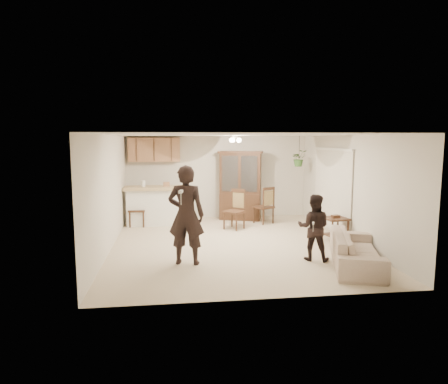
{
  "coord_description": "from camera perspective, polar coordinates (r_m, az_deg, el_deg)",
  "views": [
    {
      "loc": [
        -1.38,
        -8.9,
        2.41
      ],
      "look_at": [
        -0.17,
        0.4,
        1.16
      ],
      "focal_mm": 32.0,
      "sensor_mm": 36.0,
      "label": 1
    }
  ],
  "objects": [
    {
      "name": "controller_child",
      "position": [
        7.82,
        12.64,
        -4.36
      ],
      "size": [
        0.08,
        0.12,
        0.04
      ],
      "primitive_type": "cube",
      "rotation": [
        0.0,
        0.0,
        2.75
      ],
      "color": "silver",
      "rests_on": "child"
    },
    {
      "name": "hanging_plant",
      "position": [
        11.9,
        10.66,
        4.75
      ],
      "size": [
        0.43,
        0.37,
        0.48
      ],
      "primitive_type": "imported",
      "color": "#285722",
      "rests_on": "ceiling"
    },
    {
      "name": "plant_cord",
      "position": [
        11.89,
        10.7,
        6.31
      ],
      "size": [
        0.01,
        0.01,
        0.65
      ],
      "primitive_type": "cylinder",
      "color": "#29231E",
      "rests_on": "ceiling"
    },
    {
      "name": "vertical_blinds",
      "position": [
        10.7,
        15.13,
        0.28
      ],
      "size": [
        0.06,
        2.3,
        2.1
      ],
      "primitive_type": null,
      "color": "beige",
      "rests_on": "wall_right"
    },
    {
      "name": "china_hutch",
      "position": [
        11.94,
        2.36,
        0.86
      ],
      "size": [
        1.39,
        0.87,
        2.05
      ],
      "rotation": [
        0.0,
        0.0,
        -0.31
      ],
      "color": "#342113",
      "rests_on": "floor"
    },
    {
      "name": "sofa",
      "position": [
        8.07,
        18.38,
        -7.48
      ],
      "size": [
        1.29,
        2.01,
        0.73
      ],
      "primitive_type": "imported",
      "rotation": [
        0.0,
        0.0,
        1.25
      ],
      "color": "beige",
      "rests_on": "floor"
    },
    {
      "name": "wall_front",
      "position": [
        5.93,
        6.22,
        -3.72
      ],
      "size": [
        5.5,
        0.02,
        2.5
      ],
      "primitive_type": "cube",
      "color": "beige",
      "rests_on": "ground"
    },
    {
      "name": "upper_cabinets",
      "position": [
        11.99,
        -9.94,
        5.98
      ],
      "size": [
        1.5,
        0.34,
        0.7
      ],
      "primitive_type": "cube",
      "color": "#8F613E",
      "rests_on": "wall_back"
    },
    {
      "name": "controller_adult",
      "position": [
        7.17,
        -6.18,
        0.06
      ],
      "size": [
        0.09,
        0.17,
        0.05
      ],
      "primitive_type": "cube",
      "rotation": [
        0.0,
        0.0,
        2.91
      ],
      "color": "silver",
      "rests_on": "adult"
    },
    {
      "name": "child",
      "position": [
        8.16,
        12.71,
        -4.88
      ],
      "size": [
        0.8,
        0.72,
        1.35
      ],
      "primitive_type": "imported",
      "rotation": [
        0.0,
        0.0,
        2.75
      ],
      "color": "black",
      "rests_on": "floor"
    },
    {
      "name": "adult",
      "position": [
        7.7,
        -5.43,
        -3.75
      ],
      "size": [
        0.74,
        0.57,
        1.8
      ],
      "primitive_type": "imported",
      "rotation": [
        0.0,
        0.0,
        2.91
      ],
      "color": "black",
      "rests_on": "floor"
    },
    {
      "name": "side_table",
      "position": [
        9.84,
        15.58,
        -5.11
      ],
      "size": [
        0.6,
        0.6,
        0.63
      ],
      "rotation": [
        0.0,
        0.0,
        0.18
      ],
      "color": "#342113",
      "rests_on": "floor"
    },
    {
      "name": "ceiling",
      "position": [
        9.01,
        1.43,
        8.15
      ],
      "size": [
        5.5,
        6.5,
        0.02
      ],
      "primitive_type": "cube",
      "color": "silver",
      "rests_on": "wall_back"
    },
    {
      "name": "ceiling_fixture",
      "position": [
        10.23,
        1.5,
        7.52
      ],
      "size": [
        0.36,
        0.36,
        0.2
      ],
      "primitive_type": null,
      "color": "#FFE7BF",
      "rests_on": "ceiling"
    },
    {
      "name": "wall_right",
      "position": [
        9.88,
        17.36,
        0.49
      ],
      "size": [
        0.02,
        6.5,
        2.5
      ],
      "primitive_type": "cube",
      "color": "beige",
      "rests_on": "ground"
    },
    {
      "name": "bar_top",
      "position": [
        11.34,
        -9.72,
        0.58
      ],
      "size": [
        1.75,
        0.7,
        0.08
      ],
      "primitive_type": "cube",
      "color": "tan",
      "rests_on": "breakfast_bar"
    },
    {
      "name": "wall_back",
      "position": [
        12.29,
        -0.92,
        2.16
      ],
      "size": [
        5.5,
        0.02,
        2.5
      ],
      "primitive_type": "cube",
      "color": "beige",
      "rests_on": "ground"
    },
    {
      "name": "wall_left",
      "position": [
        9.08,
        -16.01,
        -0.05
      ],
      "size": [
        0.02,
        6.5,
        2.5
      ],
      "primitive_type": "cube",
      "color": "beige",
      "rests_on": "ground"
    },
    {
      "name": "chair_hutch_right",
      "position": [
        11.54,
        5.66,
        -2.99
      ],
      "size": [
        0.64,
        0.64,
        1.06
      ],
      "rotation": [
        0.0,
        0.0,
        3.66
      ],
      "color": "#342113",
      "rests_on": "floor"
    },
    {
      "name": "breakfast_bar",
      "position": [
        11.42,
        -9.66,
        -2.16
      ],
      "size": [
        1.6,
        0.55,
        1.0
      ],
      "primitive_type": "cube",
      "color": "white",
      "rests_on": "floor"
    },
    {
      "name": "chair_bar",
      "position": [
        11.37,
        -12.2,
        -3.36
      ],
      "size": [
        0.5,
        0.5,
        1.01
      ],
      "rotation": [
        0.0,
        0.0,
        -0.11
      ],
      "color": "#342113",
      "rests_on": "floor"
    },
    {
      "name": "chair_hutch_left",
      "position": [
        10.76,
        1.46,
        -3.73
      ],
      "size": [
        0.67,
        0.67,
        1.07
      ],
      "rotation": [
        0.0,
        0.0,
        -0.72
      ],
      "color": "#342113",
      "rests_on": "floor"
    },
    {
      "name": "floor",
      "position": [
        9.33,
        1.38,
        -7.4
      ],
      "size": [
        6.5,
        6.5,
        0.0
      ],
      "primitive_type": "plane",
      "color": "#C2AD93",
      "rests_on": "ground"
    }
  ]
}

